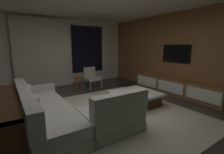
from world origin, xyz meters
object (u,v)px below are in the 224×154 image
object	(u,v)px
coffee_table	(135,98)
sectional_couch	(62,114)
accent_chair_near_window	(91,76)
media_console	(175,87)
mounted_tv	(176,54)
book_stack_on_coffee_table	(139,93)
side_stool	(78,79)
console_table_behind_couch	(6,117)

from	to	relation	value
coffee_table	sectional_couch	bearing A→B (deg)	-175.92
accent_chair_near_window	media_console	distance (m)	3.07
accent_chair_near_window	mounted_tv	bearing A→B (deg)	-47.91
book_stack_on_coffee_table	side_stool	bearing A→B (deg)	104.20
accent_chair_near_window	coffee_table	bearing A→B (deg)	-87.17
coffee_table	side_stool	bearing A→B (deg)	104.59
side_stool	mounted_tv	size ratio (longest dim) A/B	0.46
book_stack_on_coffee_table	side_stool	world-z (taller)	side_stool
book_stack_on_coffee_table	console_table_behind_couch	size ratio (longest dim) A/B	0.14
coffee_table	book_stack_on_coffee_table	bearing A→B (deg)	-82.87
mounted_tv	side_stool	bearing A→B (deg)	137.83
sectional_couch	book_stack_on_coffee_table	bearing A→B (deg)	0.10
book_stack_on_coffee_table	accent_chair_near_window	distance (m)	2.55
media_console	mounted_tv	bearing A→B (deg)	47.60
book_stack_on_coffee_table	console_table_behind_couch	bearing A→B (deg)	177.58
coffee_table	console_table_behind_couch	distance (m)	2.96
accent_chair_near_window	console_table_behind_couch	bearing A→B (deg)	-139.50
mounted_tv	book_stack_on_coffee_table	bearing A→B (deg)	-171.05
sectional_couch	book_stack_on_coffee_table	world-z (taller)	sectional_couch
mounted_tv	console_table_behind_couch	size ratio (longest dim) A/B	0.48
sectional_couch	media_console	size ratio (longest dim) A/B	0.81
side_stool	media_console	bearing A→B (deg)	-46.63
media_console	console_table_behind_couch	bearing A→B (deg)	179.68
console_table_behind_couch	side_stool	bearing A→B (deg)	47.10
mounted_tv	console_table_behind_couch	xyz separation A→B (m)	(-4.86, -0.17, -0.93)
coffee_table	accent_chair_near_window	xyz separation A→B (m)	(-0.12, 2.40, 0.25)
accent_chair_near_window	media_console	xyz separation A→B (m)	(1.85, -2.44, -0.18)
side_stool	console_table_behind_couch	world-z (taller)	console_table_behind_couch
sectional_couch	accent_chair_near_window	world-z (taller)	sectional_couch
accent_chair_near_window	side_stool	world-z (taller)	accent_chair_near_window
coffee_table	console_table_behind_couch	xyz separation A→B (m)	(-2.95, -0.02, 0.23)
accent_chair_near_window	console_table_behind_couch	xyz separation A→B (m)	(-2.83, -2.42, -0.02)
coffee_table	side_stool	distance (m)	2.56
sectional_couch	coffee_table	size ratio (longest dim) A/B	2.16
coffee_table	mounted_tv	bearing A→B (deg)	4.68
side_stool	console_table_behind_couch	size ratio (longest dim) A/B	0.22
media_console	coffee_table	bearing A→B (deg)	178.61
coffee_table	console_table_behind_couch	bearing A→B (deg)	-179.69
side_stool	mounted_tv	world-z (taller)	mounted_tv
coffee_table	accent_chair_near_window	bearing A→B (deg)	92.83
media_console	mounted_tv	size ratio (longest dim) A/B	3.07
sectional_couch	console_table_behind_couch	bearing A→B (deg)	171.96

